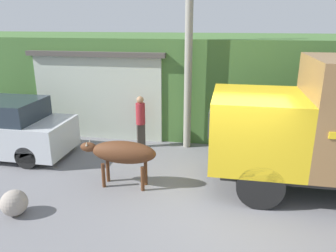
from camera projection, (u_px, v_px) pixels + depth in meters
ground_plane at (226, 207)px, 7.40m from camera, size 60.00×60.00×0.00m
hillside_embankment at (232, 80)px, 13.09m from camera, size 32.00×5.54×3.46m
building_backdrop at (109, 89)px, 12.40m from camera, size 4.83×2.70×3.04m
brown_cow at (122, 153)px, 8.10m from camera, size 1.95×0.57×1.21m
parked_suv at (1, 129)px, 10.09m from camera, size 4.31×1.83×1.76m
pedestrian_on_hill at (141, 119)px, 10.65m from camera, size 0.40×0.40×1.72m
utility_pole at (189, 46)px, 9.96m from camera, size 0.90×0.24×6.34m
roadside_rock at (14, 203)px, 7.05m from camera, size 0.57×0.57×0.57m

